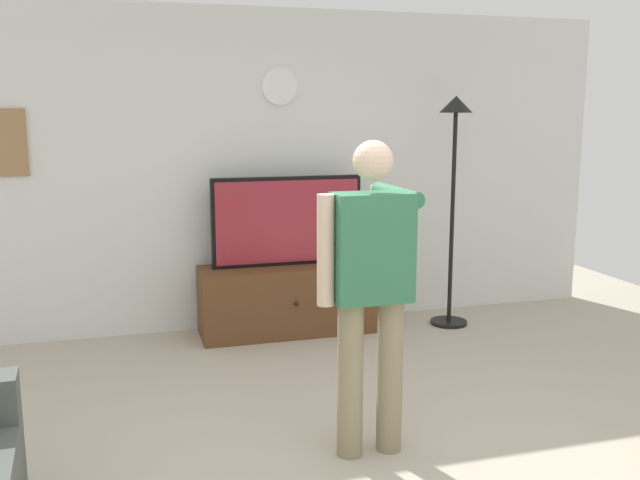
{
  "coord_description": "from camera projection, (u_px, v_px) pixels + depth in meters",
  "views": [
    {
      "loc": [
        -1.16,
        -2.98,
        1.85
      ],
      "look_at": [
        0.06,
        1.2,
        1.05
      ],
      "focal_mm": 39.4,
      "sensor_mm": 36.0,
      "label": 1
    }
  ],
  "objects": [
    {
      "name": "floor_lamp",
      "position": [
        454.0,
        164.0,
        5.95
      ],
      "size": [
        0.32,
        0.32,
        1.98
      ],
      "color": "black",
      "rests_on": "ground_plane"
    },
    {
      "name": "back_wall",
      "position": [
        257.0,
        171.0,
        6.01
      ],
      "size": [
        6.4,
        0.1,
        2.7
      ],
      "primitive_type": "cube",
      "color": "silver",
      "rests_on": "ground_plane"
    },
    {
      "name": "wall_clock",
      "position": [
        279.0,
        86.0,
        5.88
      ],
      "size": [
        0.3,
        0.03,
        0.3
      ],
      "primitive_type": "cylinder",
      "rotation": [
        1.57,
        0.0,
        0.0
      ],
      "color": "white"
    },
    {
      "name": "television",
      "position": [
        287.0,
        221.0,
        5.85
      ],
      "size": [
        1.27,
        0.07,
        0.74
      ],
      "color": "black",
      "rests_on": "tv_stand"
    },
    {
      "name": "person_standing_nearer_lamp",
      "position": [
        371.0,
        280.0,
        3.71
      ],
      "size": [
        0.59,
        0.78,
        1.71
      ],
      "color": "gray",
      "rests_on": "ground_plane"
    },
    {
      "name": "tv_stand",
      "position": [
        289.0,
        299.0,
        5.93
      ],
      "size": [
        1.5,
        0.52,
        0.58
      ],
      "color": "brown",
      "rests_on": "ground_plane"
    }
  ]
}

